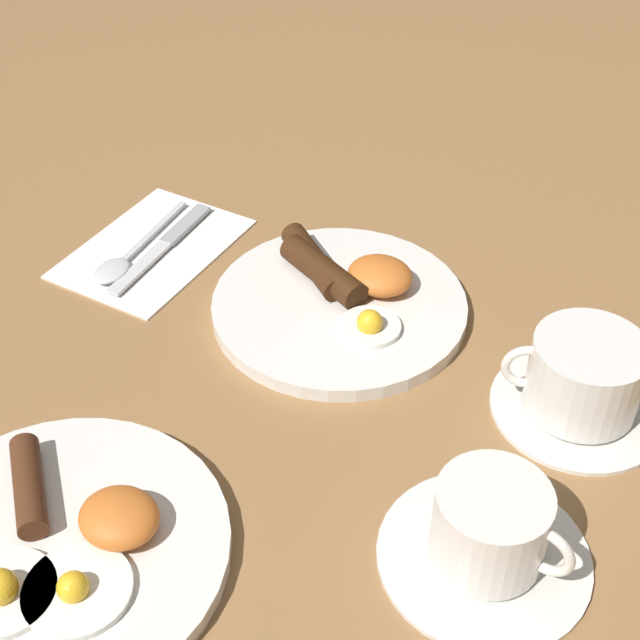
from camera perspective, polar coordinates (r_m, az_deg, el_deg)
The scene contains 8 objects.
ground_plane at distance 0.90m, azimuth 1.23°, elevation 0.51°, with size 3.00×3.00×0.00m, color olive.
breakfast_plate_near at distance 0.90m, azimuth 1.36°, elevation 1.37°, with size 0.26×0.26×0.05m.
breakfast_plate_far at distance 0.72m, azimuth -16.34°, elevation -13.90°, with size 0.26×0.26×0.04m.
teacup_near at distance 0.81m, azimuth 16.46°, elevation -3.77°, with size 0.15×0.15×0.08m.
teacup_far at distance 0.69m, azimuth 10.78°, elevation -13.29°, with size 0.16×0.16×0.08m.
napkin at distance 1.00m, azimuth -10.66°, elevation 4.56°, with size 0.14×0.20×0.01m, color white.
knife at distance 1.00m, azimuth -9.80°, elevation 4.91°, with size 0.02×0.18×0.01m.
spoon at distance 0.98m, azimuth -12.62°, elevation 3.66°, with size 0.04×0.17×0.01m.
Camera 1 is at (-0.31, 0.62, 0.58)m, focal length 50.00 mm.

